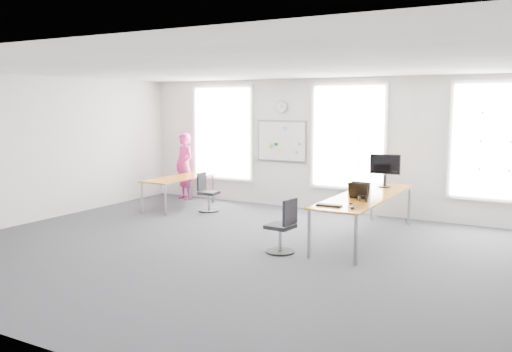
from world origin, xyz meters
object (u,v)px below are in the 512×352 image
Objects in this scene: chair_right at (283,229)px; headphones at (363,199)px; keyboard at (329,206)px; chair_left at (207,194)px; desk_right at (366,198)px; desk_left at (179,180)px; person at (184,166)px; monitor at (385,168)px.

headphones is at bearing 135.28° from chair_right.
chair_left is at bearing 148.01° from keyboard.
desk_right is at bearing 79.34° from keyboard.
person is at bearing 120.28° from desk_left.
person is (-4.46, 3.27, 0.45)m from chair_right.
chair_right reaches higher than keyboard.
person is at bearing 175.44° from headphones.
monitor is (3.99, 0.32, 0.81)m from chair_left.
desk_right is 1.14m from monitor.
chair_right is 1.43m from headphones.
chair_right is 0.53× the size of person.
headphones reaches higher than desk_left.
desk_left is 5.16m from headphones.
desk_left is 3.03× the size of monitor.
chair_right is 5.55m from person.
monitor is at bearing 81.89° from keyboard.
desk_right is 0.69m from headphones.
chair_left is 4.38m from headphones.
headphones is (0.16, -0.66, 0.10)m from desk_right.
desk_left is 11.07× the size of headphones.
chair_left is at bearing -121.03° from chair_right.
headphones is at bearing -94.68° from monitor.
person is 9.63× the size of headphones.
monitor is (0.19, 2.38, 0.38)m from keyboard.
monitor is (0.90, 2.59, 0.80)m from chair_right.
chair_right is at bearing -133.70° from chair_left.
desk_right is 1.70× the size of desk_left.
keyboard is at bearing -125.84° from chair_left.
person reaches higher than desk_right.
chair_left is at bearing -3.36° from desk_left.
chair_left reaches higher than desk_left.
monitor is (4.81, 0.27, 0.54)m from desk_left.
desk_right is 8.16× the size of keyboard.
desk_right reaches higher than desk_left.
person is (-0.55, 0.95, 0.20)m from desk_left.
desk_left is at bearing 170.67° from desk_right.
chair_right reaches higher than chair_left.
desk_left is 2.16× the size of chair_right.
keyboard is 2.31× the size of headphones.
headphones is at bearing 59.90° from keyboard.
chair_right reaches higher than desk_right.
desk_right is 1.34m from keyboard.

